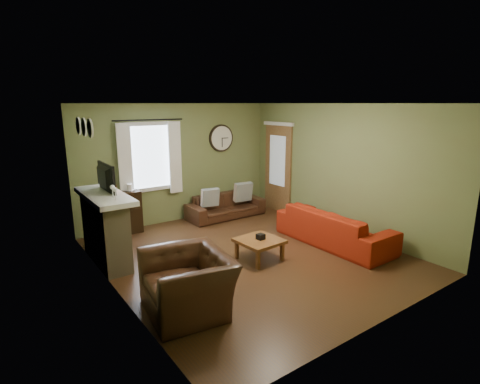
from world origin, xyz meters
TOP-DOWN VIEW (x-y plane):
  - floor at (0.00, 0.00)m, footprint 4.60×5.20m
  - ceiling at (0.00, 0.00)m, footprint 4.60×5.20m
  - wall_left at (-2.30, 0.00)m, footprint 0.00×5.20m
  - wall_right at (2.30, 0.00)m, footprint 0.00×5.20m
  - wall_back at (0.00, 2.60)m, footprint 4.60×0.00m
  - wall_front at (0.00, -2.60)m, footprint 4.60×0.00m
  - fireplace at (-2.10, 1.15)m, footprint 0.40×1.40m
  - firebox at (-1.91, 1.15)m, footprint 0.04×0.60m
  - mantel at (-2.07, 1.15)m, footprint 0.58×1.60m
  - tv at (-2.05, 1.30)m, footprint 0.08×0.60m
  - tv_screen at (-1.97, 1.30)m, footprint 0.02×0.62m
  - medallion_left at (-2.28, 0.80)m, footprint 0.28×0.28m
  - medallion_mid at (-2.28, 1.15)m, footprint 0.28×0.28m
  - medallion_right at (-2.28, 1.50)m, footprint 0.28×0.28m
  - window_pane at (-0.70, 2.58)m, footprint 1.00×0.02m
  - curtain_rod at (-0.70, 2.48)m, footprint 0.03×0.03m
  - curtain_left at (-1.25, 2.48)m, footprint 0.28×0.04m
  - curtain_right at (-0.15, 2.48)m, footprint 0.28×0.04m
  - wall_clock at (1.10, 2.55)m, footprint 0.64×0.06m
  - door at (2.27, 1.85)m, footprint 0.05×0.90m
  - bookshelf at (-1.41, 2.37)m, footprint 0.73×0.31m
  - book at (-1.31, 2.37)m, footprint 0.28×0.30m
  - sofa_brown at (0.93, 2.14)m, footprint 1.84×0.72m
  - pillow_left at (0.47, 2.07)m, footprint 0.42×0.19m
  - pillow_right at (1.39, 2.08)m, footprint 0.45×0.18m
  - sofa_red at (1.65, -0.49)m, footprint 0.89×2.28m
  - armchair at (-1.70, -0.97)m, footprint 1.16×1.28m
  - coffee_table at (0.04, -0.26)m, footprint 0.72×0.72m
  - tissue_box at (0.05, -0.26)m, footprint 0.13×0.13m
  - wine_glass_a at (-2.05, 0.61)m, footprint 0.07×0.07m
  - wine_glass_b at (-2.05, 0.74)m, footprint 0.07×0.07m

SIDE VIEW (x-z plane):
  - floor at x=0.00m, z-range 0.00..0.00m
  - coffee_table at x=0.04m, z-range 0.00..0.36m
  - sofa_brown at x=0.93m, z-range 0.00..0.54m
  - firebox at x=-1.91m, z-range 0.02..0.57m
  - sofa_red at x=1.65m, z-range 0.00..0.67m
  - armchair at x=-1.70m, z-range 0.00..0.75m
  - tissue_box at x=0.05m, z-range 0.35..0.45m
  - bookshelf at x=-1.41m, z-range 0.00..0.87m
  - fireplace at x=-2.10m, z-range 0.00..1.10m
  - pillow_left at x=0.47m, z-range 0.35..0.75m
  - pillow_right at x=1.39m, z-range 0.33..0.77m
  - book at x=-1.31m, z-range 0.95..0.97m
  - door at x=2.27m, z-range 0.00..2.10m
  - mantel at x=-2.07m, z-range 1.10..1.18m
  - wine_glass_a at x=-2.05m, z-range 1.18..1.37m
  - wine_glass_b at x=-2.05m, z-range 1.18..1.39m
  - wall_left at x=-2.30m, z-range 0.00..2.60m
  - wall_right at x=2.30m, z-range 0.00..2.60m
  - wall_back at x=0.00m, z-range 0.00..2.60m
  - wall_front at x=0.00m, z-range 0.00..2.60m
  - tv at x=-2.05m, z-range 1.18..1.53m
  - tv_screen at x=-1.97m, z-range 1.23..1.59m
  - curtain_left at x=-1.25m, z-range 0.67..2.23m
  - curtain_right at x=-0.15m, z-range 0.67..2.23m
  - window_pane at x=-0.70m, z-range 0.85..2.15m
  - wall_clock at x=1.10m, z-range 1.48..2.12m
  - medallion_left at x=-2.28m, z-range 2.24..2.26m
  - medallion_mid at x=-2.28m, z-range 2.24..2.26m
  - medallion_right at x=-2.28m, z-range 2.24..2.26m
  - curtain_rod at x=-0.70m, z-range 1.52..3.02m
  - ceiling at x=0.00m, z-range 2.60..2.60m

